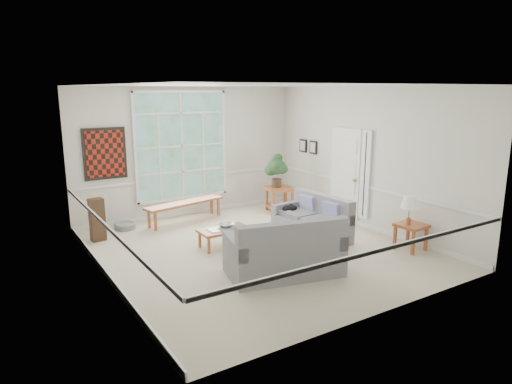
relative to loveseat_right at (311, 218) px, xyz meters
The scene contains 24 objects.
floor 1.34m from the loveseat_right, behind, with size 5.50×6.00×0.01m, color beige.
ceiling 2.87m from the loveseat_right, behind, with size 5.50×6.00×0.02m, color white.
wall_back 3.45m from the loveseat_right, 112.68° to the left, with size 5.50×0.02×3.00m, color silver.
wall_front 3.41m from the loveseat_right, 113.02° to the right, with size 5.50×0.02×3.00m, color silver.
wall_left 4.15m from the loveseat_right, behind, with size 0.02×6.00×3.00m, color silver.
wall_right 1.83m from the loveseat_right, ahead, with size 0.02×6.00×3.00m, color silver.
window_back 3.54m from the loveseat_right, 116.13° to the left, with size 2.30×0.08×2.40m, color white.
entry_door 1.69m from the loveseat_right, 23.38° to the left, with size 0.08×0.90×2.10m, color white.
door_sidelight 1.62m from the loveseat_right, ahead, with size 0.08×0.26×1.90m, color white.
wall_art 4.53m from the loveseat_right, 137.21° to the left, with size 0.90×0.06×1.10m, color #58150E.
wall_frame_near 2.55m from the loveseat_right, 50.84° to the left, with size 0.04×0.26×0.32m, color black.
wall_frame_far 2.84m from the loveseat_right, 56.39° to the left, with size 0.04×0.26×0.32m, color black.
loveseat_right is the anchor object (origin of this frame).
loveseat_front 1.93m from the loveseat_right, 141.91° to the right, with size 1.81×0.94×0.98m, color slate.
coffee_table 1.80m from the loveseat_right, 164.36° to the left, with size 0.96×0.52×0.36m, color #9F512B.
pewter_bowl 1.73m from the loveseat_right, 161.25° to the left, with size 0.35×0.35×0.09m, color #A2A2A7.
window_bench 2.96m from the loveseat_right, 124.21° to the left, with size 1.93×0.38×0.45m, color #9F512B.
end_table 2.09m from the loveseat_right, 72.79° to the left, with size 0.61×0.61×0.61m, color #9F512B.
houseplant 2.20m from the loveseat_right, 74.50° to the left, with size 0.48×0.48×0.82m, color #254826, non-canonical shape.
side_table 1.91m from the loveseat_right, 53.25° to the right, with size 0.49×0.49×0.50m, color #9F512B.
table_lamp 1.87m from the loveseat_right, 54.90° to the right, with size 0.32×0.32×0.54m, color silver, non-canonical shape.
pet_bed 3.98m from the loveseat_right, 138.92° to the left, with size 0.46×0.46×0.14m, color gray.
floor_speaker 4.24m from the loveseat_right, 149.87° to the left, with size 0.27×0.21×0.85m, color #372518.
cat 0.57m from the loveseat_right, 102.99° to the left, with size 0.34×0.24×0.16m, color black.
Camera 1 is at (-4.33, -6.86, 2.94)m, focal length 32.00 mm.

